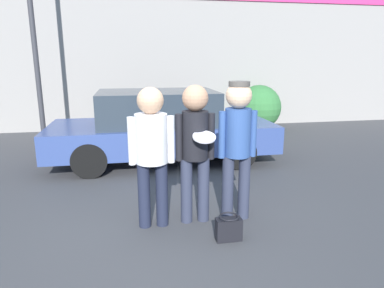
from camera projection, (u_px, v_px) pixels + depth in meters
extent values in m
plane|color=#3F3F42|center=(167.00, 227.00, 4.30)|extent=(56.00, 56.00, 0.00)
cube|color=gray|center=(141.00, 60.00, 10.09)|extent=(24.00, 0.18, 4.04)
cylinder|color=#1E2338|center=(144.00, 195.00, 4.23)|extent=(0.15, 0.15, 0.84)
cylinder|color=#1E2338|center=(162.00, 194.00, 4.27)|extent=(0.15, 0.15, 0.84)
cylinder|color=silver|center=(151.00, 139.00, 4.08)|extent=(0.39, 0.39, 0.59)
cylinder|color=silver|center=(132.00, 141.00, 4.04)|extent=(0.09, 0.09, 0.58)
cylinder|color=silver|center=(171.00, 139.00, 4.12)|extent=(0.09, 0.09, 0.58)
sphere|color=tan|center=(150.00, 100.00, 3.97)|extent=(0.31, 0.31, 0.31)
cylinder|color=#2D3347|center=(187.00, 191.00, 4.36)|extent=(0.15, 0.15, 0.84)
cylinder|color=#2D3347|center=(203.00, 190.00, 4.40)|extent=(0.15, 0.15, 0.84)
cylinder|color=black|center=(195.00, 135.00, 4.20)|extent=(0.32, 0.32, 0.60)
cylinder|color=black|center=(179.00, 138.00, 4.17)|extent=(0.09, 0.09, 0.58)
cylinder|color=black|center=(211.00, 136.00, 4.24)|extent=(0.09, 0.09, 0.58)
sphere|color=tan|center=(195.00, 98.00, 4.09)|extent=(0.32, 0.32, 0.32)
cylinder|color=silver|center=(204.00, 137.00, 3.97)|extent=(0.27, 0.27, 0.11)
cylinder|color=#2D3347|center=(228.00, 188.00, 4.43)|extent=(0.15, 0.15, 0.86)
cylinder|color=#2D3347|center=(244.00, 187.00, 4.47)|extent=(0.15, 0.15, 0.86)
cylinder|color=#2D4C8C|center=(238.00, 133.00, 4.27)|extent=(0.33, 0.33, 0.61)
cylinder|color=#2D4C8C|center=(222.00, 135.00, 4.24)|extent=(0.09, 0.09, 0.59)
cylinder|color=#2D4C8C|center=(253.00, 134.00, 4.32)|extent=(0.09, 0.09, 0.59)
sphere|color=#DBB28E|center=(239.00, 95.00, 4.16)|extent=(0.32, 0.32, 0.32)
cylinder|color=#4C4742|center=(239.00, 84.00, 4.13)|extent=(0.26, 0.26, 0.06)
cube|color=#334784|center=(163.00, 136.00, 7.01)|extent=(4.47, 1.82, 0.52)
cube|color=#28333D|center=(158.00, 107.00, 6.85)|extent=(2.32, 1.57, 0.65)
cylinder|color=black|center=(218.00, 135.00, 8.08)|extent=(0.63, 0.22, 0.63)
cylinder|color=black|center=(239.00, 153.00, 6.53)|extent=(0.63, 0.22, 0.63)
cylinder|color=black|center=(97.00, 140.00, 7.59)|extent=(0.63, 0.22, 0.63)
cylinder|color=black|center=(89.00, 160.00, 6.04)|extent=(0.63, 0.22, 0.63)
sphere|color=#387A3D|center=(259.00, 107.00, 10.21)|extent=(1.32, 1.32, 1.32)
cube|color=black|center=(229.00, 229.00, 3.97)|extent=(0.30, 0.14, 0.27)
torus|color=black|center=(229.00, 216.00, 3.93)|extent=(0.23, 0.23, 0.02)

